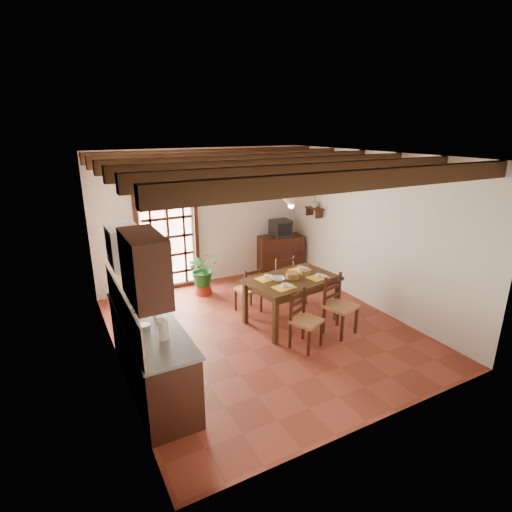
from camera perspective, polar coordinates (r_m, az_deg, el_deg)
ground_plane at (r=6.70m, az=0.87°, el=-10.47°), size 5.00×5.00×0.00m
room_shell at (r=6.05m, az=0.95°, el=4.83°), size 4.52×5.02×2.81m
ceiling_beams at (r=5.91m, az=1.00°, el=13.11°), size 4.50×4.34×0.20m
french_door at (r=8.12m, az=-12.52°, el=3.20°), size 1.26×0.11×2.32m
kitchen_counter at (r=5.38m, az=-14.85°, el=-13.08°), size 0.64×2.25×1.38m
upper_cabinet at (r=4.15m, az=-15.64°, el=-1.62°), size 0.35×0.80×0.70m
range_hood at (r=5.36m, az=-18.31°, el=1.26°), size 0.38×0.60×0.54m
counter_items at (r=5.23m, az=-15.51°, el=-8.03°), size 0.50×1.43×0.25m
dining_table at (r=6.70m, az=5.19°, el=-3.98°), size 1.58×1.13×0.80m
chair_near_left at (r=6.14m, az=7.05°, el=-10.50°), size 0.52×0.51×0.88m
chair_near_right at (r=6.61m, az=11.82°, el=-8.39°), size 0.53×0.52×0.96m
chair_far_left at (r=7.20m, az=-1.06°, el=-5.95°), size 0.44×0.43×0.86m
chair_far_right at (r=7.60m, az=3.50°, el=-4.47°), size 0.44×0.42×0.93m
table_setting at (r=6.63m, az=5.23°, el=-2.56°), size 1.07×0.71×0.10m
table_bowl at (r=6.53m, az=3.17°, el=-3.31°), size 0.27×0.27×0.05m
sideboard at (r=9.10m, az=3.47°, el=0.27°), size 1.06×0.62×0.85m
crt_tv at (r=8.93m, az=3.57°, el=4.02°), size 0.44×0.41×0.36m
fuse_box at (r=8.90m, az=1.66°, el=8.68°), size 0.25×0.03×0.32m
plant_pot at (r=8.07m, az=-7.49°, el=-4.61°), size 0.35×0.35×0.21m
potted_plant at (r=7.91m, az=-7.63°, el=-1.53°), size 1.83×1.64×1.81m
wall_shelf at (r=8.56m, az=8.34°, el=6.50°), size 0.20×0.42×0.20m
shelf_vase at (r=8.54m, az=8.38°, el=7.41°), size 0.15×0.15×0.15m
shelf_flowers at (r=8.50m, az=8.45°, el=8.79°), size 0.14×0.14×0.36m
framed_picture at (r=8.52m, az=8.97°, el=10.10°), size 0.03×0.32×0.32m
pendant_lamp at (r=6.39m, az=5.05°, el=7.89°), size 0.36×0.36×0.84m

